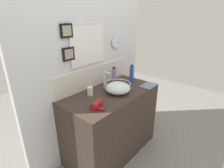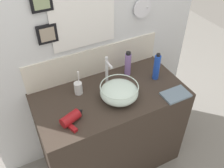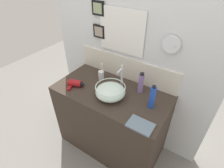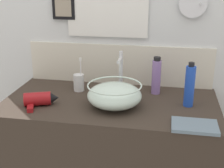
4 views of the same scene
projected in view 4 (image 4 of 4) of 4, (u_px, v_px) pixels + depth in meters
The scene contains 9 objects.
vanity_counter at pixel (110, 166), 1.86m from camera, with size 1.17×0.60×0.84m, color #382D26.
back_panel at pixel (120, 20), 1.88m from camera, with size 1.87×0.09×2.48m.
glass_bowl_sink at pixel (114, 95), 1.62m from camera, with size 0.29×0.29×0.12m.
faucet at pixel (121, 70), 1.78m from camera, with size 0.02×0.10×0.25m.
hair_drier at pixel (40, 99), 1.65m from camera, with size 0.19×0.17×0.07m.
toothbrush_cup at pixel (79, 82), 1.85m from camera, with size 0.06×0.06×0.20m.
shampoo_bottle at pixel (156, 76), 1.79m from camera, with size 0.05×0.05×0.22m.
soap_dispenser at pixel (190, 86), 1.62m from camera, with size 0.05×0.05×0.24m.
hand_towel at pixel (195, 126), 1.42m from camera, with size 0.21×0.14×0.02m, color slate.
Camera 4 is at (0.30, -1.55, 1.51)m, focal length 50.00 mm.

